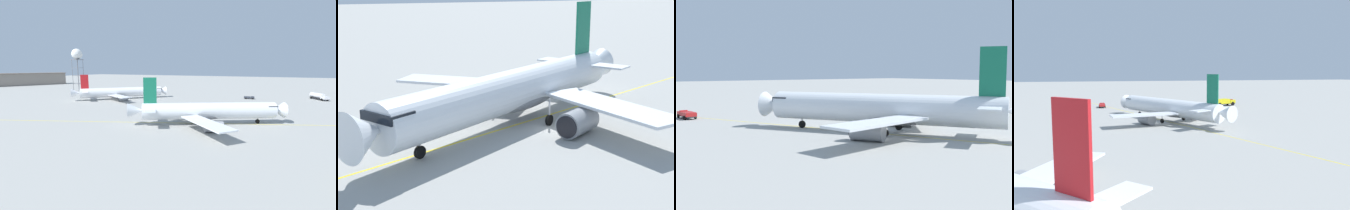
% 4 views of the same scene
% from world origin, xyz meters
% --- Properties ---
extents(ground_plane, '(600.00, 600.00, 0.00)m').
position_xyz_m(ground_plane, '(0.00, 0.00, 0.00)').
color(ground_plane, '#9E9E99').
extents(airliner_main, '(30.67, 36.48, 11.79)m').
position_xyz_m(airliner_main, '(3.89, 2.77, 3.21)').
color(airliner_main, silver).
rests_on(airliner_main, ground_plane).
extents(taxiway_centreline, '(59.27, 151.62, 0.01)m').
position_xyz_m(taxiway_centreline, '(1.88, 5.79, 0.00)').
color(taxiway_centreline, yellow).
rests_on(taxiway_centreline, ground_plane).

